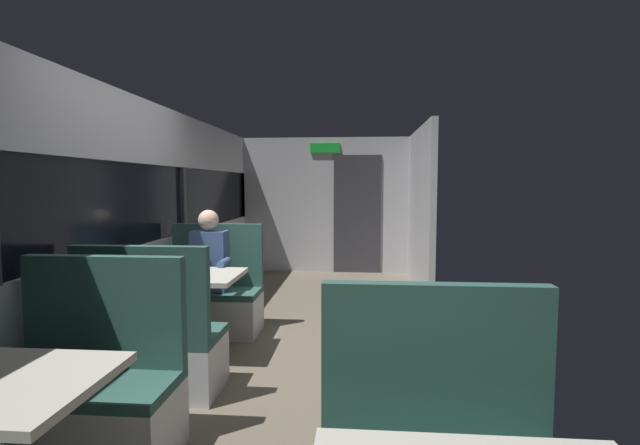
% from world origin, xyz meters
% --- Properties ---
extents(ground_plane, '(3.30, 9.20, 0.02)m').
position_xyz_m(ground_plane, '(0.00, 0.00, -0.01)').
color(ground_plane, '#665B4C').
extents(carriage_window_panel_left, '(0.09, 8.48, 2.30)m').
position_xyz_m(carriage_window_panel_left, '(-1.45, 0.00, 1.11)').
color(carriage_window_panel_left, '#B2B2B7').
rests_on(carriage_window_panel_left, ground_plane).
extents(carriage_end_bulkhead, '(2.90, 0.11, 2.30)m').
position_xyz_m(carriage_end_bulkhead, '(0.06, 4.19, 1.14)').
color(carriage_end_bulkhead, '#B2B2B7').
rests_on(carriage_end_bulkhead, ground_plane).
extents(carriage_aisle_panel_right, '(0.08, 2.40, 2.30)m').
position_xyz_m(carriage_aisle_panel_right, '(1.45, 3.00, 1.15)').
color(carriage_aisle_panel_right, '#B2B2B7').
rests_on(carriage_aisle_panel_right, ground_plane).
extents(bench_near_window_facing_entry, '(0.95, 0.50, 1.10)m').
position_xyz_m(bench_near_window_facing_entry, '(-0.89, -1.39, 0.33)').
color(bench_near_window_facing_entry, silver).
rests_on(bench_near_window_facing_entry, ground_plane).
extents(dining_table_mid_window, '(0.90, 0.70, 0.74)m').
position_xyz_m(dining_table_mid_window, '(-0.89, 0.09, 0.64)').
color(dining_table_mid_window, '#9E9EA3').
rests_on(dining_table_mid_window, ground_plane).
extents(bench_mid_window_facing_end, '(0.95, 0.50, 1.10)m').
position_xyz_m(bench_mid_window_facing_end, '(-0.89, -0.61, 0.33)').
color(bench_mid_window_facing_end, silver).
rests_on(bench_mid_window_facing_end, ground_plane).
extents(bench_mid_window_facing_entry, '(0.95, 0.50, 1.10)m').
position_xyz_m(bench_mid_window_facing_entry, '(-0.89, 0.79, 0.33)').
color(bench_mid_window_facing_entry, silver).
rests_on(bench_mid_window_facing_entry, ground_plane).
extents(seated_passenger, '(0.47, 0.55, 1.26)m').
position_xyz_m(seated_passenger, '(-0.89, 0.71, 0.54)').
color(seated_passenger, '#26262D').
rests_on(seated_passenger, ground_plane).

